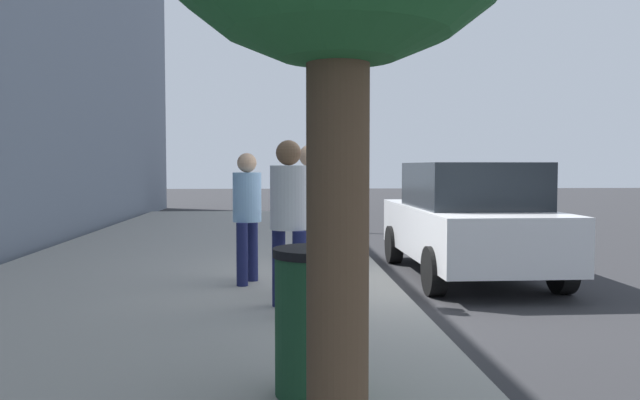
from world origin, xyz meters
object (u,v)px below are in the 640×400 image
at_px(parking_meter, 361,210).
at_px(traffic_signal, 322,133).
at_px(pedestrian_at_meter, 310,205).
at_px(parked_sedan_near, 468,219).
at_px(parking_officer, 247,207).
at_px(trash_bin, 316,321).
at_px(pedestrian_bystander, 289,209).

distance_m(parking_meter, traffic_signal, 8.98).
bearing_deg(pedestrian_at_meter, parked_sedan_near, 39.71).
distance_m(pedestrian_at_meter, parking_officer, 1.07).
bearing_deg(trash_bin, parking_officer, 9.35).
bearing_deg(parked_sedan_near, parking_officer, 108.91).
height_order(pedestrian_at_meter, trash_bin, pedestrian_at_meter).
height_order(parking_meter, pedestrian_at_meter, pedestrian_at_meter).
xyz_separation_m(parking_officer, trash_bin, (-4.18, -0.69, -0.52)).
xyz_separation_m(parking_officer, parked_sedan_near, (1.14, -3.34, -0.28)).
bearing_deg(trash_bin, traffic_signal, -3.88).
height_order(parking_officer, parked_sedan_near, parking_officer).
bearing_deg(trash_bin, parked_sedan_near, -26.45).
height_order(traffic_signal, trash_bin, traffic_signal).
bearing_deg(pedestrian_bystander, parking_officer, 75.32).
xyz_separation_m(pedestrian_at_meter, parking_officer, (0.70, 0.81, -0.07)).
bearing_deg(parking_officer, pedestrian_bystander, -53.24).
bearing_deg(pedestrian_bystander, parking_meter, 13.05).
height_order(parked_sedan_near, traffic_signal, traffic_signal).
bearing_deg(parked_sedan_near, pedestrian_bystander, 134.28).
bearing_deg(parking_meter, parking_officer, 66.52).
bearing_deg(traffic_signal, parking_officer, 169.47).
bearing_deg(traffic_signal, pedestrian_at_meter, 175.38).
xyz_separation_m(pedestrian_bystander, trash_bin, (-2.59, -0.15, -0.60)).
bearing_deg(pedestrian_at_meter, traffic_signal, 89.01).
bearing_deg(trash_bin, pedestrian_bystander, 3.39).
xyz_separation_m(traffic_signal, trash_bin, (-12.42, 0.84, -1.92)).
bearing_deg(parked_sedan_near, parking_meter, 133.24).
height_order(pedestrian_bystander, parked_sedan_near, pedestrian_bystander).
bearing_deg(parking_officer, trash_bin, -62.49).
xyz_separation_m(parking_meter, pedestrian_at_meter, (-0.07, 0.64, 0.08)).
bearing_deg(parking_meter, pedestrian_bystander, 136.32).
distance_m(parked_sedan_near, trash_bin, 5.95).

